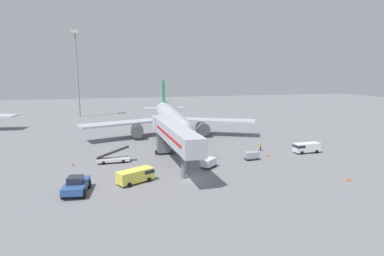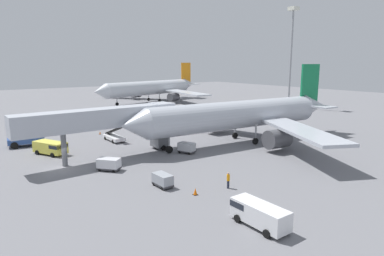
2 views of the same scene
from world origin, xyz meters
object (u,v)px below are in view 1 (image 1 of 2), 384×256
Objects in this scene: belt_loader_truck at (113,158)px; pushback_tug at (76,185)px; jet_bridge at (173,134)px; baggage_cart_near_right at (209,163)px; safety_cone_bravo at (267,154)px; safety_cone_charlie at (349,179)px; baggage_cart_mid_right at (184,146)px; safety_cone_alpha at (73,164)px; service_van_far_right at (136,175)px; service_van_rear_right at (306,147)px; apron_light_mast at (76,59)px; baggage_cart_far_left at (252,155)px; ground_crew_worker_foreground at (260,146)px; airplane_at_gate at (170,119)px.

pushback_tug is at bearing -109.78° from belt_loader_truck.
baggage_cart_near_right is at bearing -24.18° from jet_bridge.
safety_cone_charlie is (5.11, -15.27, -0.01)m from safety_cone_bravo.
baggage_cart_mid_right is (18.84, 19.02, -0.23)m from pushback_tug.
baggage_cart_near_right is 5.16× the size of safety_cone_alpha.
service_van_rear_right is at bearing 14.62° from service_van_far_right.
apron_light_mast reaches higher than service_van_far_right.
service_van_far_right is at bearing -161.15° from baggage_cart_near_right.
apron_light_mast is (-35.04, 64.46, 19.08)m from baggage_cart_far_left.
belt_loader_truck is 11.57m from service_van_far_right.
baggage_cart_near_right is at bearing 18.85° from service_van_far_right.
safety_cone_bravo is (3.96, 1.56, -0.44)m from baggage_cart_far_left.
service_van_rear_right is 8.47m from safety_cone_bravo.
ground_crew_worker_foreground is 73.42m from apron_light_mast.
baggage_cart_near_right is 1.69× the size of ground_crew_worker_foreground.
baggage_cart_mid_right reaches higher than safety_cone_alpha.
airplane_at_gate reaches higher than service_van_far_right.
baggage_cart_mid_right is at bearing -65.34° from apron_light_mast.
baggage_cart_near_right is 23.06m from safety_cone_alpha.
ground_crew_worker_foreground is 2.47× the size of safety_cone_bravo.
baggage_cart_far_left is 4.29× the size of safety_cone_alpha.
jet_bridge reaches higher than service_van_rear_right.
safety_cone_alpha is at bearing 162.57° from baggage_cart_near_right.
safety_cone_alpha is at bearing 172.14° from baggage_cart_far_left.
safety_cone_bravo is at bearing -97.79° from ground_crew_worker_foreground.
safety_cone_bravo is 0.02× the size of apron_light_mast.
pushback_tug reaches higher than safety_cone_charlie.
belt_loader_truck is 24.54m from baggage_cart_far_left.
safety_cone_charlie is (9.07, -13.71, -0.46)m from baggage_cart_far_left.
jet_bridge is at bearing -112.43° from baggage_cart_mid_right.
pushback_tug is 3.15× the size of ground_crew_worker_foreground.
service_van_far_right is at bearing -162.08° from baggage_cart_far_left.
belt_loader_truck is 37.80m from safety_cone_charlie.
safety_cone_charlie is at bearing -61.16° from airplane_at_gate.
service_van_far_right reaches higher than safety_cone_bravo.
safety_cone_alpha is at bearing -179.29° from belt_loader_truck.
safety_cone_alpha is 43.78m from safety_cone_charlie.
apron_light_mast is at bearing 111.31° from baggage_cart_near_right.
baggage_cart_near_right is 74.50m from apron_light_mast.
baggage_cart_mid_right is 3.87× the size of safety_cone_bravo.
baggage_cart_far_left is at bearing -10.19° from belt_loader_truck.
belt_loader_truck is 2.20× the size of baggage_cart_far_left.
baggage_cart_far_left is (24.15, -4.34, 0.06)m from belt_loader_truck.
airplane_at_gate is 24.92m from baggage_cart_far_left.
baggage_cart_far_left is 0.90× the size of baggage_cart_mid_right.
baggage_cart_far_left is at bearing 17.16° from pushback_tug.
service_van_rear_right is 15.99m from safety_cone_charlie.
service_van_far_right is (3.14, -11.13, 0.38)m from belt_loader_truck.
apron_light_mast is at bearing 114.66° from baggage_cart_mid_right.
jet_bridge reaches higher than safety_cone_bravo.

